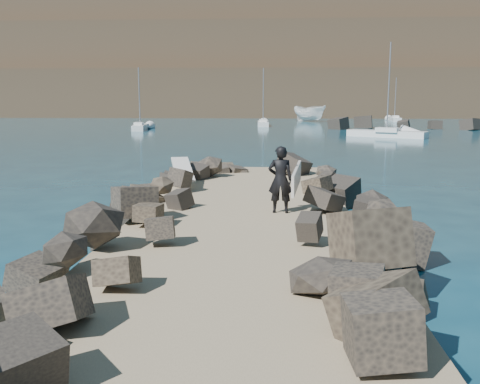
{
  "coord_description": "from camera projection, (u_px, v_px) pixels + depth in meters",
  "views": [
    {
      "loc": [
        0.76,
        -14.03,
        3.79
      ],
      "look_at": [
        0.0,
        -1.0,
        1.5
      ],
      "focal_mm": 40.0,
      "sensor_mm": 36.0,
      "label": 1
    }
  ],
  "objects": [
    {
      "name": "riprap_right",
      "position": [
        360.0,
        238.0,
        12.76
      ],
      "size": [
        2.6,
        22.0,
        1.0
      ],
      "primitive_type": "cube",
      "color": "#262421",
      "rests_on": "ground"
    },
    {
      "name": "surfboard_resting",
      "position": [
        183.0,
        172.0,
        20.15
      ],
      "size": [
        1.33,
        2.75,
        0.09
      ],
      "primitive_type": "cube",
      "rotation": [
        0.0,
        0.0,
        0.26
      ],
      "color": "silver",
      "rests_on": "riprap_left"
    },
    {
      "name": "sailboat_a",
      "position": [
        140.0,
        127.0,
        65.13
      ],
      "size": [
        2.13,
        6.37,
        7.62
      ],
      "color": "silver",
      "rests_on": "ground"
    },
    {
      "name": "boat_imported",
      "position": [
        310.0,
        113.0,
        89.26
      ],
      "size": [
        6.52,
        7.16,
        2.73
      ],
      "primitive_type": "imported",
      "rotation": [
        0.0,
        0.0,
        0.68
      ],
      "color": "white",
      "rests_on": "ground"
    },
    {
      "name": "headland",
      "position": [
        301.0,
        59.0,
        168.49
      ],
      "size": [
        360.0,
        140.0,
        32.0
      ],
      "primitive_type": "cube",
      "color": "#2D4919",
      "rests_on": "ground"
    },
    {
      "name": "surfer_with_board",
      "position": [
        283.0,
        179.0,
        14.96
      ],
      "size": [
        0.99,
        2.34,
        1.89
      ],
      "color": "black",
      "rests_on": "jetty"
    },
    {
      "name": "sailboat_d",
      "position": [
        394.0,
        119.0,
        90.74
      ],
      "size": [
        1.64,
        6.12,
        7.41
      ],
      "color": "silver",
      "rests_on": "ground"
    },
    {
      "name": "sailboat_c",
      "position": [
        387.0,
        134.0,
        53.02
      ],
      "size": [
        7.55,
        5.54,
        9.33
      ],
      "color": "silver",
      "rests_on": "ground"
    },
    {
      "name": "riprap_left",
      "position": [
        121.0,
        234.0,
        13.09
      ],
      "size": [
        2.6,
        22.0,
        1.0
      ],
      "primitive_type": "cube",
      "color": "black",
      "rests_on": "ground"
    },
    {
      "name": "sailboat_f",
      "position": [
        451.0,
        116.0,
        106.37
      ],
      "size": [
        1.36,
        5.66,
        6.94
      ],
      "color": "silver",
      "rests_on": "ground"
    },
    {
      "name": "sailboat_b",
      "position": [
        263.0,
        124.0,
        74.57
      ],
      "size": [
        1.61,
        6.67,
        8.06
      ],
      "color": "silver",
      "rests_on": "ground"
    },
    {
      "name": "jetty",
      "position": [
        238.0,
        250.0,
        12.47
      ],
      "size": [
        6.0,
        26.0,
        0.6
      ],
      "primitive_type": "cube",
      "color": "#8C7759",
      "rests_on": "ground"
    },
    {
      "name": "ground",
      "position": [
        242.0,
        240.0,
        14.49
      ],
      "size": [
        800.0,
        800.0,
        0.0
      ],
      "primitive_type": "plane",
      "color": "#0F384C",
      "rests_on": "ground"
    }
  ]
}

